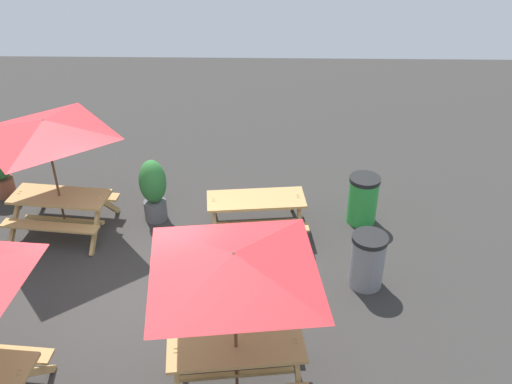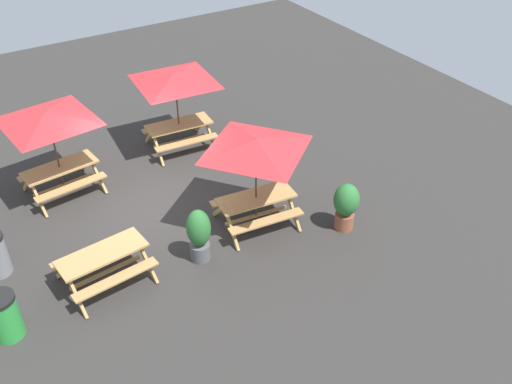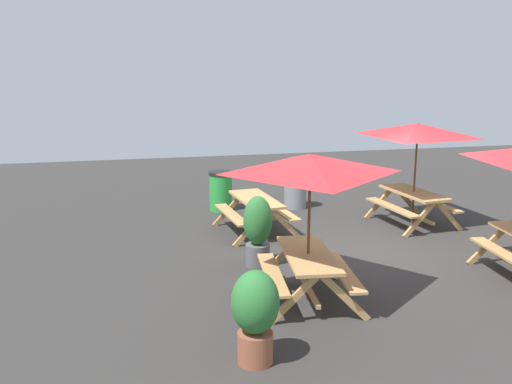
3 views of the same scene
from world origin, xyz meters
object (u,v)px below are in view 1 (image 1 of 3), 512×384
Objects in this scene: picnic_table_3 at (234,273)px; picnic_table_2 at (47,136)px; trash_bin_green at (363,199)px; trash_bin_gray at (367,260)px; potted_plant_0 at (153,188)px; picnic_table_1 at (256,207)px.

picnic_table_2 is at bearing 126.73° from picnic_table_3.
trash_bin_green is at bearing 10.37° from picnic_table_2.
trash_bin_gray is 0.76× the size of potted_plant_0.
potted_plant_0 reaches higher than trash_bin_green.
picnic_table_1 is at bearing 79.99° from picnic_table_3.
trash_bin_green is (2.05, 0.43, -0.07)m from picnic_table_1.
trash_bin_gray is at bearing -8.54° from picnic_table_2.
picnic_table_3 is at bearing -99.05° from picnic_table_1.
picnic_table_3 is at bearing -133.51° from trash_bin_gray.
potted_plant_0 reaches higher than trash_bin_gray.
picnic_table_2 is 2.38× the size of trash_bin_gray.
picnic_table_1 is 1.97× the size of trash_bin_gray.
picnic_table_2 is 2.15m from potted_plant_0.
picnic_table_1 is at bearing -168.24° from trash_bin_green.
picnic_table_3 reaches higher than trash_bin_gray.
picnic_table_1 is at bearing -12.01° from potted_plant_0.
trash_bin_gray is at bearing -95.54° from trash_bin_green.
picnic_table_1 is 3.87m from picnic_table_3.
trash_bin_gray is at bearing 39.40° from picnic_table_3.
picnic_table_2 is (-3.65, 0.02, 1.43)m from picnic_table_1.
picnic_table_1 is 0.83× the size of picnic_table_2.
trash_bin_gray is 1.87m from trash_bin_green.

